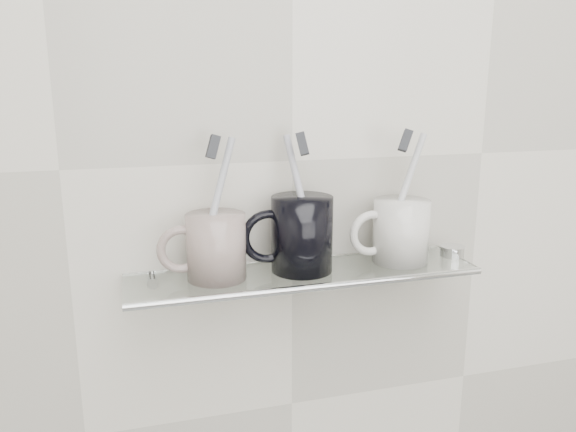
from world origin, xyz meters
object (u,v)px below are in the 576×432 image
object	(u,v)px
mug_left	(216,247)
mug_center	(302,234)
mug_right	(401,231)
shelf_glass	(304,274)

from	to	relation	value
mug_left	mug_center	size ratio (longest dim) A/B	0.84
mug_center	mug_left	bearing A→B (deg)	-174.71
mug_center	mug_right	distance (m)	0.15
shelf_glass	mug_center	distance (m)	0.06
mug_left	mug_right	xyz separation A→B (m)	(0.28, 0.00, 0.00)
shelf_glass	mug_right	bearing A→B (deg)	1.88
mug_left	mug_right	distance (m)	0.28
shelf_glass	mug_right	xyz separation A→B (m)	(0.15, 0.00, 0.05)
shelf_glass	mug_left	size ratio (longest dim) A/B	5.51
mug_right	mug_left	bearing A→B (deg)	166.02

